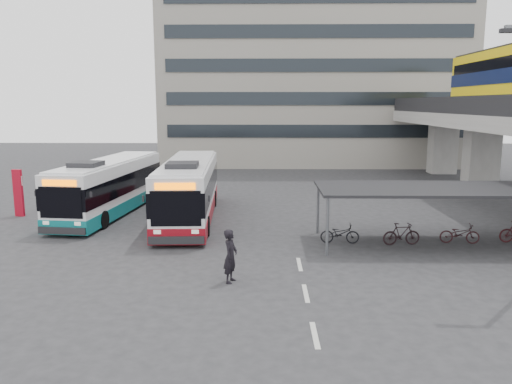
{
  "coord_description": "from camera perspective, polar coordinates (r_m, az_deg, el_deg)",
  "views": [
    {
      "loc": [
        1.12,
        -18.57,
        6.16
      ],
      "look_at": [
        0.74,
        4.79,
        2.0
      ],
      "focal_mm": 35.0,
      "sensor_mm": 36.0,
      "label": 1
    }
  ],
  "objects": [
    {
      "name": "ground",
      "position": [
        19.6,
        -2.4,
        -8.23
      ],
      "size": [
        120.0,
        120.0,
        0.0
      ],
      "primitive_type": "plane",
      "color": "#28282B",
      "rests_on": "ground"
    },
    {
      "name": "office_block",
      "position": [
        55.16,
        6.27,
        16.64
      ],
      "size": [
        30.0,
        15.0,
        25.0
      ],
      "primitive_type": "cube",
      "color": "gray",
      "rests_on": "ground"
    },
    {
      "name": "road_markings",
      "position": [
        16.8,
        5.71,
        -11.44
      ],
      "size": [
        0.15,
        7.6,
        0.01
      ],
      "color": "beige",
      "rests_on": "ground"
    },
    {
      "name": "sign_totem_north",
      "position": [
        30.35,
        -25.53,
        -0.02
      ],
      "size": [
        0.56,
        0.25,
        2.61
      ],
      "rotation": [
        0.0,
        0.0,
        -0.16
      ],
      "color": "#A70A1D",
      "rests_on": "ground"
    },
    {
      "name": "bus_main",
      "position": [
        27.0,
        -7.65,
        0.24
      ],
      "size": [
        3.07,
        11.63,
        3.41
      ],
      "rotation": [
        0.0,
        0.0,
        0.05
      ],
      "color": "white",
      "rests_on": "ground"
    },
    {
      "name": "bike_shelter",
      "position": [
        23.23,
        19.34,
        -1.71
      ],
      "size": [
        10.0,
        4.0,
        2.54
      ],
      "color": "#595B60",
      "rests_on": "ground"
    },
    {
      "name": "bus_teal",
      "position": [
        29.33,
        -16.39,
        0.56
      ],
      "size": [
        3.52,
        11.19,
        3.25
      ],
      "rotation": [
        0.0,
        0.0,
        -0.1
      ],
      "color": "white",
      "rests_on": "ground"
    },
    {
      "name": "pedestrian",
      "position": [
        17.45,
        -2.93,
        -7.31
      ],
      "size": [
        0.62,
        0.79,
        1.89
      ],
      "primitive_type": "imported",
      "rotation": [
        0.0,
        0.0,
        1.3
      ],
      "color": "black",
      "rests_on": "ground"
    }
  ]
}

